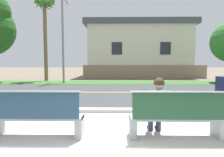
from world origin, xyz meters
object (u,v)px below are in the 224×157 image
object	(u,v)px
bench_left	(36,116)
seated_person_blue	(158,104)
palm_tree_tall	(45,13)
bench_right	(177,117)
streetlamp	(63,33)

from	to	relation	value
bench_left	seated_person_blue	bearing A→B (deg)	3.90
seated_person_blue	palm_tree_tall	size ratio (longest dim) A/B	0.17
palm_tree_tall	seated_person_blue	bearing A→B (deg)	-61.36
bench_right	palm_tree_tall	xyz separation A→B (m)	(-7.54, 13.34, 5.58)
streetlamp	palm_tree_tall	distance (m)	3.67
bench_right	palm_tree_tall	world-z (taller)	palm_tree_tall
streetlamp	bench_right	bearing A→B (deg)	-64.68
seated_person_blue	streetlamp	world-z (taller)	streetlamp
seated_person_blue	streetlamp	bearing A→B (deg)	114.17
streetlamp	bench_left	bearing A→B (deg)	-77.66
bench_right	bench_left	bearing A→B (deg)	180.00
bench_left	palm_tree_tall	distance (m)	15.20
bench_left	bench_right	distance (m)	2.87
palm_tree_tall	streetlamp	bearing A→B (deg)	-43.08
streetlamp	seated_person_blue	bearing A→B (deg)	-65.83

